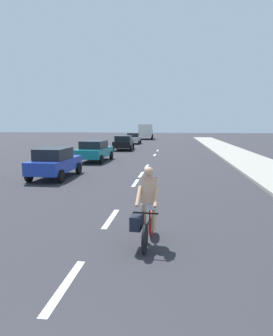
# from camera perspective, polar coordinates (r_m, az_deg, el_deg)

# --- Properties ---
(ground_plane) EXTENTS (160.00, 160.00, 0.00)m
(ground_plane) POSITION_cam_1_polar(r_m,az_deg,el_deg) (20.94, 2.37, 0.83)
(ground_plane) COLOR #2D2D33
(sidewalk_strip) EXTENTS (3.60, 80.00, 0.14)m
(sidewalk_strip) POSITION_cam_1_polar(r_m,az_deg,el_deg) (23.50, 21.18, 1.27)
(sidewalk_strip) COLOR #9E998E
(sidewalk_strip) RESTS_ON ground
(lane_stripe_1) EXTENTS (0.16, 1.80, 0.01)m
(lane_stripe_1) POSITION_cam_1_polar(r_m,az_deg,el_deg) (5.63, -13.71, -21.24)
(lane_stripe_1) COLOR white
(lane_stripe_1) RESTS_ON ground
(lane_stripe_2) EXTENTS (0.16, 1.80, 0.01)m
(lane_stripe_2) POSITION_cam_1_polar(r_m,az_deg,el_deg) (8.88, -4.98, -9.73)
(lane_stripe_2) COLOR white
(lane_stripe_2) RESTS_ON ground
(lane_stripe_3) EXTENTS (0.16, 1.80, 0.01)m
(lane_stripe_3) POSITION_cam_1_polar(r_m,az_deg,el_deg) (14.08, -0.20, -2.89)
(lane_stripe_3) COLOR white
(lane_stripe_3) RESTS_ON ground
(lane_stripe_4) EXTENTS (0.16, 1.80, 0.01)m
(lane_stripe_4) POSITION_cam_1_polar(r_m,az_deg,el_deg) (16.41, 0.92, -1.27)
(lane_stripe_4) COLOR white
(lane_stripe_4) RESTS_ON ground
(lane_stripe_5) EXTENTS (0.16, 1.80, 0.01)m
(lane_stripe_5) POSITION_cam_1_polar(r_m,az_deg,el_deg) (19.58, 2.01, 0.31)
(lane_stripe_5) COLOR white
(lane_stripe_5) RESTS_ON ground
(lane_stripe_6) EXTENTS (0.16, 1.80, 0.01)m
(lane_stripe_6) POSITION_cam_1_polar(r_m,az_deg,el_deg) (27.04, 3.55, 2.55)
(lane_stripe_6) COLOR white
(lane_stripe_6) RESTS_ON ground
(lane_stripe_7) EXTENTS (0.16, 1.80, 0.01)m
(lane_stripe_7) POSITION_cam_1_polar(r_m,az_deg,el_deg) (31.71, 4.14, 3.41)
(lane_stripe_7) COLOR white
(lane_stripe_7) RESTS_ON ground
(cyclist) EXTENTS (0.63, 1.71, 1.82)m
(cyclist) POSITION_cam_1_polar(r_m,az_deg,el_deg) (6.81, 1.91, -8.11)
(cyclist) COLOR black
(cyclist) RESTS_ON ground
(parked_car_blue) EXTENTS (1.80, 3.85, 1.57)m
(parked_car_blue) POSITION_cam_1_polar(r_m,az_deg,el_deg) (15.87, -15.56, 1.12)
(parked_car_blue) COLOR #1E389E
(parked_car_blue) RESTS_ON ground
(parked_car_teal) EXTENTS (2.09, 4.37, 1.57)m
(parked_car_teal) POSITION_cam_1_polar(r_m,az_deg,el_deg) (22.42, -8.13, 3.41)
(parked_car_teal) COLOR #14727A
(parked_car_teal) RESTS_ON ground
(parked_car_black) EXTENTS (2.25, 4.54, 1.57)m
(parked_car_black) POSITION_cam_1_polar(r_m,az_deg,el_deg) (32.21, -2.54, 5.00)
(parked_car_black) COLOR black
(parked_car_black) RESTS_ON ground
(parked_car_silver) EXTENTS (2.05, 4.25, 1.57)m
(parked_car_silver) POSITION_cam_1_polar(r_m,az_deg,el_deg) (42.76, -0.57, 5.85)
(parked_car_silver) COLOR #B7BABF
(parked_car_silver) RESTS_ON ground
(delivery_truck) EXTENTS (2.89, 6.34, 2.80)m
(delivery_truck) POSITION_cam_1_polar(r_m,az_deg,el_deg) (56.23, 1.81, 7.14)
(delivery_truck) COLOR #23478C
(delivery_truck) RESTS_ON ground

